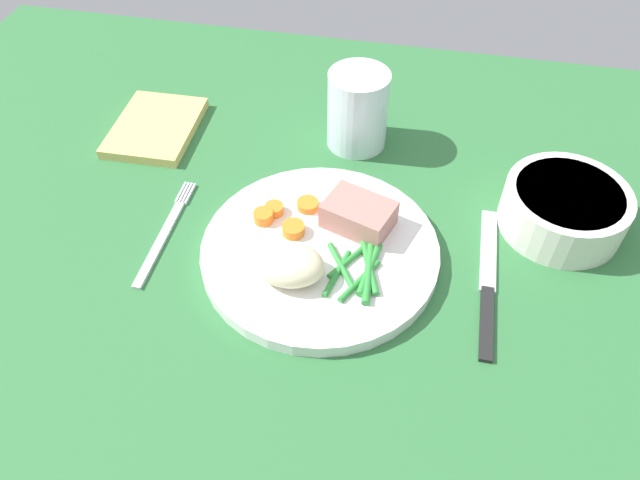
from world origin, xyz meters
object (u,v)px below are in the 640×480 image
object	(u,v)px
dinner_plate	(320,251)
meat_portion	(359,215)
fork	(165,232)
salad_bowl	(564,207)
napkin	(156,127)
knife	(487,283)
water_glass	(357,115)

from	to	relation	value
dinner_plate	meat_portion	world-z (taller)	meat_portion
dinner_plate	fork	xyz separation A→B (cm)	(-17.94, -0.26, -0.60)
salad_bowl	napkin	world-z (taller)	salad_bowl
salad_bowl	meat_portion	bearing A→B (deg)	-164.69
knife	napkin	world-z (taller)	napkin
fork	water_glass	size ratio (longest dim) A/B	1.63
napkin	salad_bowl	bearing A→B (deg)	-7.79
napkin	knife	bearing A→B (deg)	-21.67
salad_bowl	fork	bearing A→B (deg)	-166.57
dinner_plate	meat_portion	distance (cm)	5.87
fork	salad_bowl	size ratio (longest dim) A/B	1.20
meat_portion	salad_bowl	bearing A→B (deg)	15.31
water_glass	napkin	size ratio (longest dim) A/B	0.74
water_glass	salad_bowl	world-z (taller)	water_glass
meat_portion	napkin	size ratio (longest dim) A/B	0.53
water_glass	salad_bowl	bearing A→B (deg)	-22.37
dinner_plate	meat_portion	xyz separation A→B (cm)	(3.50, 4.08, 2.36)
knife	salad_bowl	xyz separation A→B (cm)	(7.73, 10.49, 2.74)
meat_portion	water_glass	size ratio (longest dim) A/B	0.72
meat_portion	salad_bowl	size ratio (longest dim) A/B	0.53
dinner_plate	knife	world-z (taller)	dinner_plate
water_glass	dinner_plate	bearing A→B (deg)	-91.64
dinner_plate	napkin	size ratio (longest dim) A/B	1.88
meat_portion	knife	bearing A→B (deg)	-16.61
dinner_plate	fork	bearing A→B (deg)	-179.18
dinner_plate	fork	world-z (taller)	dinner_plate
dinner_plate	napkin	world-z (taller)	dinner_plate
dinner_plate	water_glass	world-z (taller)	water_glass
fork	knife	xyz separation A→B (cm)	(36.08, -0.03, -0.00)
meat_portion	dinner_plate	bearing A→B (deg)	-130.60
fork	water_glass	bearing A→B (deg)	44.42
fork	knife	bearing A→B (deg)	-4.01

